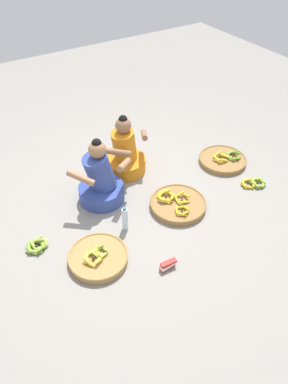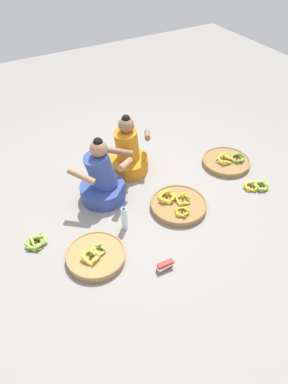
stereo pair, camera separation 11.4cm
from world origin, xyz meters
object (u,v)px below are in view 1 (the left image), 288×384
object	(u,v)px
vendor_woman_front	(101,181)
loose_bananas_mid_right	(254,183)
banana_basket_back_left	(178,204)
loose_bananas_front_center	(37,246)
water_bottle	(125,219)
packet_carton_stack	(168,265)
banana_basket_mid_left	(223,160)
banana_basket_near_vendor	(98,257)
vendor_woman_behind	(125,154)

from	to	relation	value
vendor_woman_front	loose_bananas_mid_right	xyz separation A→B (m)	(1.67, -0.76, -0.23)
banana_basket_back_left	loose_bananas_front_center	size ratio (longest dim) A/B	2.49
water_bottle	packet_carton_stack	xyz separation A→B (m)	(0.09, -0.66, -0.10)
banana_basket_mid_left	water_bottle	xyz separation A→B (m)	(-1.67, -0.35, 0.10)
loose_bananas_front_center	water_bottle	world-z (taller)	water_bottle
vendor_woman_front	loose_bananas_mid_right	bearing A→B (deg)	-24.36
water_bottle	banana_basket_near_vendor	bearing A→B (deg)	-152.53
vendor_woman_behind	loose_bananas_mid_right	bearing A→B (deg)	-42.60
vendor_woman_front	banana_basket_near_vendor	bearing A→B (deg)	-119.51
vendor_woman_front	packet_carton_stack	distance (m)	1.23
banana_basket_mid_left	loose_bananas_mid_right	bearing A→B (deg)	-88.52
loose_bananas_front_center	packet_carton_stack	distance (m)	1.33
banana_basket_back_left	packet_carton_stack	distance (m)	0.86
loose_bananas_mid_right	banana_basket_back_left	bearing A→B (deg)	169.72
banana_basket_mid_left	packet_carton_stack	xyz separation A→B (m)	(-1.58, -1.01, 0.00)
banana_basket_mid_left	loose_bananas_mid_right	distance (m)	0.55
banana_basket_mid_left	loose_bananas_front_center	world-z (taller)	banana_basket_mid_left
banana_basket_mid_left	water_bottle	bearing A→B (deg)	-168.23
loose_bananas_front_center	banana_basket_mid_left	bearing A→B (deg)	2.35
water_bottle	packet_carton_stack	distance (m)	0.67
banana_basket_near_vendor	water_bottle	distance (m)	0.50
packet_carton_stack	banana_basket_mid_left	bearing A→B (deg)	32.52
loose_bananas_mid_right	packet_carton_stack	xyz separation A→B (m)	(-1.59, -0.45, 0.02)
loose_bananas_mid_right	loose_bananas_front_center	world-z (taller)	loose_bananas_mid_right
packet_carton_stack	banana_basket_back_left	bearing A→B (deg)	47.80
vendor_woman_behind	loose_bananas_mid_right	world-z (taller)	vendor_woman_behind
vendor_woman_behind	loose_bananas_front_center	xyz separation A→B (m)	(-1.39, -0.63, -0.22)
water_bottle	packet_carton_stack	world-z (taller)	water_bottle
banana_basket_mid_left	banana_basket_near_vendor	bearing A→B (deg)	-164.76
banana_basket_back_left	packet_carton_stack	xyz separation A→B (m)	(-0.58, -0.64, -0.00)
banana_basket_back_left	loose_bananas_front_center	distance (m)	1.57
packet_carton_stack	vendor_woman_behind	bearing A→B (deg)	74.94
banana_basket_mid_left	loose_bananas_mid_right	xyz separation A→B (m)	(0.01, -0.55, -0.01)
loose_bananas_mid_right	banana_basket_mid_left	bearing A→B (deg)	91.48
banana_basket_mid_left	packet_carton_stack	size ratio (longest dim) A/B	3.59
loose_bananas_mid_right	water_bottle	size ratio (longest dim) A/B	1.05
vendor_woman_behind	loose_bananas_front_center	size ratio (longest dim) A/B	3.05
vendor_woman_front	packet_carton_stack	size ratio (longest dim) A/B	4.76
banana_basket_mid_left	packet_carton_stack	world-z (taller)	banana_basket_mid_left
vendor_woman_behind	loose_bananas_front_center	bearing A→B (deg)	-155.42
vendor_woman_front	banana_basket_mid_left	bearing A→B (deg)	-6.99
vendor_woman_front	banana_basket_back_left	distance (m)	0.90
banana_basket_near_vendor	packet_carton_stack	xyz separation A→B (m)	(0.52, -0.43, -0.00)
vendor_woman_front	banana_basket_mid_left	world-z (taller)	vendor_woman_front
vendor_woman_behind	loose_bananas_mid_right	xyz separation A→B (m)	(1.18, -1.08, -0.22)
banana_basket_near_vendor	banana_basket_back_left	bearing A→B (deg)	10.41
loose_bananas_mid_right	water_bottle	distance (m)	1.70
banana_basket_back_left	loose_bananas_front_center	world-z (taller)	banana_basket_back_left
banana_basket_near_vendor	water_bottle	xyz separation A→B (m)	(0.43, 0.22, 0.10)
loose_bananas_mid_right	vendor_woman_front	bearing A→B (deg)	155.64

